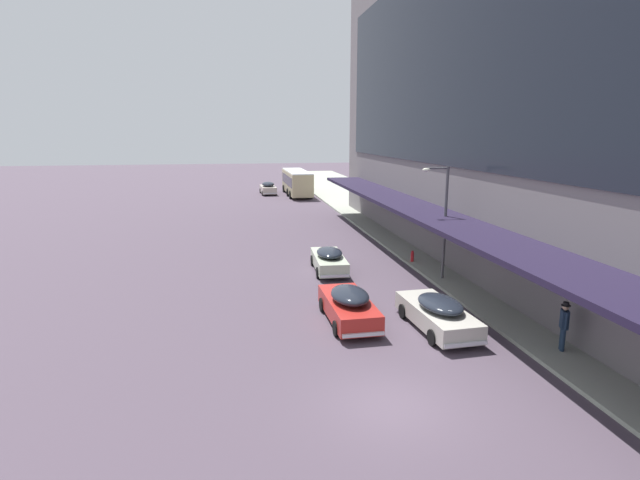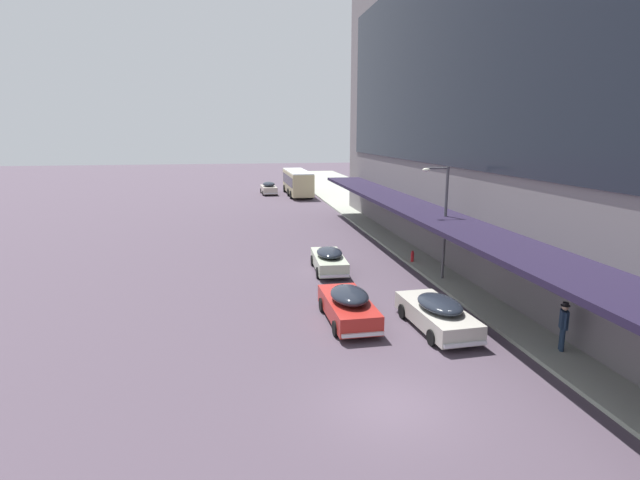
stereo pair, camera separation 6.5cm
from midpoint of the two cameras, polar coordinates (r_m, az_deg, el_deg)
The scene contains 9 objects.
ground at distance 15.90m, azimuth 8.18°, elevation -18.24°, with size 240.00×240.00×0.00m, color #4A3E4B.
transit_bus_kerbside_front at distance 65.06m, azimuth -2.69°, elevation 6.73°, with size 2.93×11.17×3.18m.
sedan_oncoming_rear at distance 66.57m, azimuth -5.99°, elevation 5.93°, with size 2.08×4.95×1.66m.
sedan_oncoming_front at distance 29.29m, azimuth 0.97°, elevation -2.24°, with size 1.96×4.79×1.44m.
sedan_lead_mid at distance 21.61m, azimuth 3.21°, elevation -7.41°, with size 1.98×4.88×1.58m.
sedan_second_near at distance 21.35m, azimuth 13.20°, elevation -8.12°, with size 2.14×5.05×1.45m.
pedestrian_at_kerb at distance 20.50m, azimuth 26.03°, elevation -8.60°, with size 0.37×0.58×1.86m.
street_lamp at distance 27.58m, azimuth 13.73°, elevation 2.98°, with size 1.50×0.28×6.13m.
fire_hydrant at distance 31.53m, azimuth 10.45°, elevation -1.82°, with size 0.20×0.40×0.70m.
Camera 1 is at (-4.49, -12.98, 8.03)m, focal length 28.00 mm.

